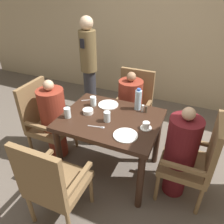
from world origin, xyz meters
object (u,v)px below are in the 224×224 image
(plate_main_right, at_px, (108,105))
(glass_tall_mid, at_px, (93,101))
(chair_left_side, at_px, (45,119))
(glass_tall_near, at_px, (107,117))
(diner_in_right_chair, at_px, (180,152))
(diner_in_far_chair, at_px, (130,108))
(plate_main_left, at_px, (125,135))
(diner_in_left_chair, at_px, (54,119))
(chair_far_side, at_px, (133,104))
(chair_near_corner, at_px, (52,182))
(glass_tall_far, at_px, (67,113))
(water_bottle, at_px, (138,100))
(teacup_with_saucer, at_px, (146,126))
(bowl_small, at_px, (88,111))
(chair_right_side, at_px, (195,159))
(standing_host, at_px, (89,64))

(plate_main_right, relative_size, glass_tall_mid, 2.10)
(chair_left_side, xyz_separation_m, glass_tall_mid, (0.63, 0.17, 0.31))
(glass_tall_near, bearing_deg, diner_in_right_chair, 5.27)
(diner_in_right_chair, distance_m, glass_tall_near, 0.83)
(diner_in_far_chair, relative_size, plate_main_left, 4.48)
(diner_in_left_chair, distance_m, chair_far_side, 1.12)
(diner_in_left_chair, bearing_deg, glass_tall_mid, 19.24)
(diner_in_left_chair, height_order, chair_near_corner, diner_in_left_chair)
(plate_main_left, bearing_deg, chair_far_side, 103.91)
(chair_near_corner, height_order, glass_tall_near, chair_near_corner)
(chair_left_side, distance_m, plate_main_left, 1.23)
(glass_tall_near, xyz_separation_m, glass_tall_far, (-0.42, -0.10, 0.00))
(diner_in_right_chair, xyz_separation_m, water_bottle, (-0.56, 0.29, 0.34))
(chair_left_side, relative_size, teacup_with_saucer, 8.44)
(chair_far_side, relative_size, water_bottle, 3.86)
(diner_in_left_chair, relative_size, bowl_small, 9.20)
(diner_in_left_chair, distance_m, water_bottle, 1.08)
(diner_in_right_chair, relative_size, glass_tall_near, 9.60)
(water_bottle, relative_size, glass_tall_near, 2.29)
(diner_in_right_chair, bearing_deg, teacup_with_saucer, -174.54)
(diner_in_left_chair, height_order, bowl_small, diner_in_left_chair)
(glass_tall_mid, height_order, glass_tall_far, same)
(chair_left_side, distance_m, water_bottle, 1.22)
(bowl_small, bearing_deg, chair_right_side, 0.47)
(standing_host, bearing_deg, chair_right_side, -33.40)
(chair_far_side, bearing_deg, glass_tall_near, -90.51)
(standing_host, bearing_deg, glass_tall_far, -70.59)
(plate_main_left, relative_size, glass_tall_mid, 2.10)
(plate_main_right, height_order, glass_tall_mid, glass_tall_mid)
(chair_left_side, xyz_separation_m, glass_tall_far, (0.49, -0.17, 0.31))
(bowl_small, bearing_deg, glass_tall_mid, 98.22)
(chair_far_side, distance_m, glass_tall_mid, 0.77)
(diner_in_far_chair, distance_m, chair_right_side, 1.13)
(chair_left_side, xyz_separation_m, water_bottle, (1.13, 0.29, 0.37))
(plate_main_left, height_order, glass_tall_near, glass_tall_near)
(diner_in_right_chair, xyz_separation_m, plate_main_right, (-0.90, 0.24, 0.23))
(chair_near_corner, bearing_deg, plate_main_left, 50.77)
(chair_near_corner, xyz_separation_m, bowl_small, (-0.06, 0.80, 0.27))
(plate_main_right, xyz_separation_m, teacup_with_saucer, (0.54, -0.27, 0.02))
(chair_right_side, xyz_separation_m, plate_main_right, (-1.05, 0.24, 0.26))
(diner_in_left_chair, bearing_deg, chair_left_side, -180.00)
(diner_in_right_chair, distance_m, glass_tall_mid, 1.11)
(standing_host, xyz_separation_m, glass_tall_near, (0.91, -1.28, -0.02))
(bowl_small, relative_size, water_bottle, 0.46)
(chair_left_side, height_order, teacup_with_saucer, chair_left_side)
(standing_host, relative_size, plate_main_right, 6.73)
(glass_tall_far, bearing_deg, chair_near_corner, -71.16)
(diner_in_far_chair, distance_m, chair_near_corner, 1.48)
(plate_main_right, relative_size, glass_tall_near, 2.10)
(diner_in_left_chair, distance_m, chair_near_corner, 0.98)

